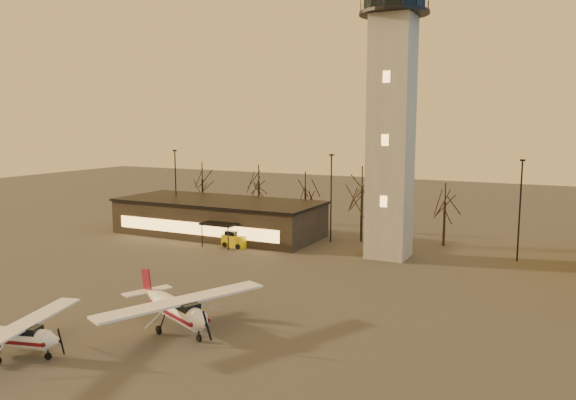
{
  "coord_description": "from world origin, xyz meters",
  "views": [
    {
      "loc": [
        15.94,
        -24.88,
        13.7
      ],
      "look_at": [
        -2.99,
        13.0,
        7.82
      ],
      "focal_mm": 35.0,
      "sensor_mm": 36.0,
      "label": 1
    }
  ],
  "objects": [
    {
      "name": "service_cart",
      "position": [
        -16.55,
        27.01,
        0.68
      ],
      "size": [
        2.98,
        2.09,
        1.79
      ],
      "rotation": [
        0.0,
        0.0,
        -0.12
      ],
      "color": "#D9BE0C",
      "rests_on": "ground"
    },
    {
      "name": "ground",
      "position": [
        0.0,
        0.0,
        0.0
      ],
      "size": [
        220.0,
        220.0,
        0.0
      ],
      "primitive_type": "plane",
      "color": "#3D3B38",
      "rests_on": "ground"
    },
    {
      "name": "terminal",
      "position": [
        -21.99,
        31.98,
        2.16
      ],
      "size": [
        25.4,
        12.2,
        4.3
      ],
      "color": "black",
      "rests_on": "ground"
    },
    {
      "name": "light_poles",
      "position": [
        0.5,
        31.0,
        5.41
      ],
      "size": [
        58.5,
        12.25,
        10.14
      ],
      "color": "black",
      "rests_on": "ground"
    },
    {
      "name": "cessna_front",
      "position": [
        -6.31,
        3.73,
        1.13
      ],
      "size": [
        9.6,
        11.54,
        3.3
      ],
      "rotation": [
        0.0,
        0.0,
        -0.42
      ],
      "color": "white",
      "rests_on": "ground"
    },
    {
      "name": "tree_row",
      "position": [
        -13.7,
        39.16,
        5.94
      ],
      "size": [
        37.2,
        9.2,
        8.8
      ],
      "color": "black",
      "rests_on": "ground"
    },
    {
      "name": "control_tower",
      "position": [
        0.0,
        30.0,
        16.33
      ],
      "size": [
        6.8,
        6.8,
        32.6
      ],
      "color": "gray",
      "rests_on": "ground"
    },
    {
      "name": "cessna_rear",
      "position": [
        -12.39,
        -3.89,
        0.98
      ],
      "size": [
        8.32,
        10.33,
        2.86
      ],
      "rotation": [
        0.0,
        0.0,
        0.27
      ],
      "color": "white",
      "rests_on": "ground"
    }
  ]
}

